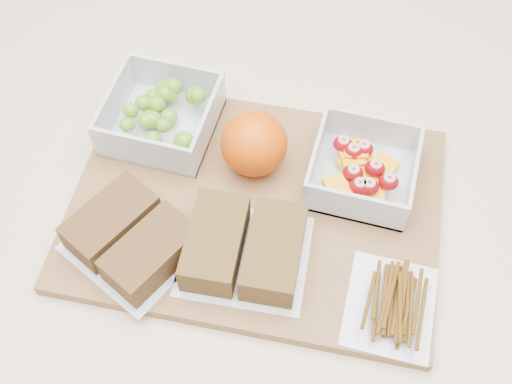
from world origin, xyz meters
TOP-DOWN VIEW (x-y plane):
  - counter at (0.00, 0.00)m, footprint 1.20×0.90m
  - cutting_board at (0.01, -0.03)m, footprint 0.44×0.33m
  - grape_container at (-0.13, 0.05)m, footprint 0.13×0.13m
  - fruit_container at (0.12, 0.04)m, footprint 0.12×0.12m
  - orange at (-0.00, 0.03)m, footprint 0.08×0.08m
  - sandwich_bag_left at (-0.10, -0.12)m, footprint 0.17×0.16m
  - sandwich_bag_center at (0.02, -0.10)m, footprint 0.15×0.13m
  - pretzel_bag at (0.18, -0.11)m, footprint 0.09×0.11m

SIDE VIEW (x-z plane):
  - counter at x=0.00m, z-range 0.00..0.90m
  - cutting_board at x=0.01m, z-range 0.90..0.92m
  - pretzel_bag at x=0.18m, z-range 0.92..0.94m
  - fruit_container at x=0.12m, z-range 0.91..0.96m
  - sandwich_bag_left at x=-0.10m, z-range 0.92..0.96m
  - sandwich_bag_center at x=0.02m, z-range 0.92..0.96m
  - grape_container at x=-0.13m, z-range 0.91..0.97m
  - orange at x=0.00m, z-range 0.92..0.99m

